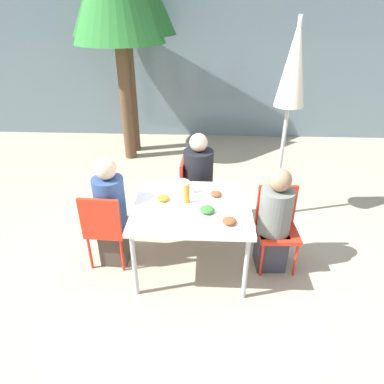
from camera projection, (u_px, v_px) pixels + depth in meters
name	position (u px, v px, depth m)	size (l,w,h in m)	color
ground_plane	(192.00, 264.00, 3.68)	(24.00, 24.00, 0.00)	tan
building_facade	(202.00, 59.00, 6.54)	(10.00, 0.20, 3.00)	slate
dining_table	(192.00, 211.00, 3.35)	(1.14, 1.01, 0.74)	white
chair_left	(105.00, 225.00, 3.44)	(0.42, 0.42, 0.86)	red
person_left	(112.00, 215.00, 3.47)	(0.31, 0.31, 1.20)	#473D33
chair_right	(277.00, 221.00, 3.50)	(0.42, 0.42, 0.86)	red
person_right	(274.00, 223.00, 3.42)	(0.33, 0.33, 1.13)	#383842
chair_far	(192.00, 187.00, 4.14)	(0.42, 0.42, 0.86)	red
person_far	(198.00, 185.00, 4.06)	(0.35, 0.35, 1.20)	#473D33
closed_umbrella	(292.00, 76.00, 3.67)	(0.36, 0.36, 2.36)	#333333
plate_0	(216.00, 195.00, 3.45)	(0.21, 0.21, 0.06)	white
plate_1	(207.00, 211.00, 3.18)	(0.26, 0.26, 0.07)	white
plate_2	(163.00, 199.00, 3.37)	(0.22, 0.22, 0.06)	white
plate_3	(229.00, 222.00, 3.02)	(0.23, 0.23, 0.07)	white
bottle	(187.00, 193.00, 3.32)	(0.06, 0.06, 0.22)	#B7751E
drinking_cup	(192.00, 189.00, 3.52)	(0.07, 0.07, 0.09)	silver
salad_bowl	(181.00, 185.00, 3.63)	(0.20, 0.20, 0.05)	white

